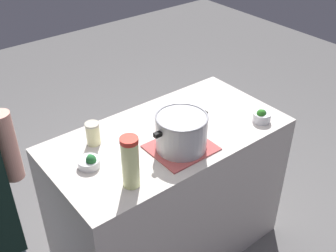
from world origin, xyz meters
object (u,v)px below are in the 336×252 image
(lemonade_pitcher, at_px, (130,162))
(mason_jar, at_px, (93,133))
(broccoli_bowl_center, at_px, (262,116))
(cooking_pot, at_px, (181,131))
(broccoli_bowl_front, at_px, (90,162))
(broccoli_bowl_back, at_px, (194,119))

(lemonade_pitcher, xyz_separation_m, mason_jar, (-0.03, -0.40, -0.07))
(lemonade_pitcher, bearing_deg, broccoli_bowl_center, 179.30)
(cooking_pot, xyz_separation_m, mason_jar, (0.34, -0.32, -0.04))
(cooking_pot, relative_size, broccoli_bowl_front, 3.06)
(lemonade_pitcher, height_order, broccoli_bowl_center, lemonade_pitcher)
(broccoli_bowl_center, bearing_deg, broccoli_bowl_back, -36.06)
(mason_jar, distance_m, broccoli_bowl_front, 0.20)
(broccoli_bowl_front, height_order, broccoli_bowl_center, broccoli_bowl_center)
(broccoli_bowl_front, xyz_separation_m, broccoli_bowl_center, (-0.98, 0.25, 0.01))
(mason_jar, xyz_separation_m, broccoli_bowl_front, (0.11, 0.16, -0.04))
(broccoli_bowl_front, bearing_deg, broccoli_bowl_back, 178.24)
(broccoli_bowl_front, height_order, broccoli_bowl_back, broccoli_bowl_front)
(broccoli_bowl_front, bearing_deg, mason_jar, -125.44)
(lemonade_pitcher, bearing_deg, mason_jar, -93.72)
(broccoli_bowl_center, bearing_deg, mason_jar, -25.12)
(broccoli_bowl_back, bearing_deg, broccoli_bowl_front, -1.76)
(cooking_pot, height_order, mason_jar, cooking_pot)
(broccoli_bowl_center, bearing_deg, cooking_pot, -9.17)
(cooking_pot, height_order, lemonade_pitcher, lemonade_pitcher)
(mason_jar, distance_m, broccoli_bowl_center, 0.96)
(cooking_pot, relative_size, broccoli_bowl_back, 2.90)
(mason_jar, xyz_separation_m, broccoli_bowl_back, (-0.56, 0.18, -0.04))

